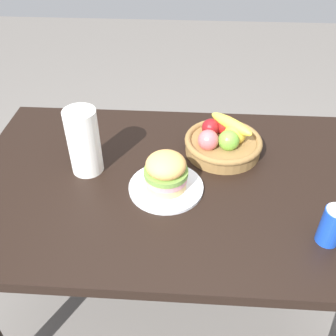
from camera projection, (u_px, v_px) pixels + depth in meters
ground_plane at (169, 298)px, 1.79m from camera, size 8.00×8.00×0.00m
dining_table at (169, 199)px, 1.38m from camera, size 1.40×0.90×0.75m
plate at (166, 187)px, 1.27m from camera, size 0.25×0.25×0.01m
sandwich at (166, 171)px, 1.23m from camera, size 0.15×0.15×0.13m
soda_can at (332, 226)px, 1.06m from camera, size 0.07×0.07×0.13m
fruit_basket at (223, 141)px, 1.41m from camera, size 0.29×0.29×0.13m
paper_towel_roll at (84, 142)px, 1.28m from camera, size 0.11×0.11×0.24m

